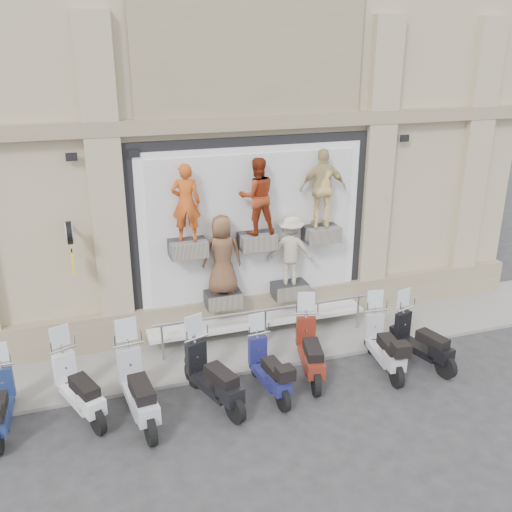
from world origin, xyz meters
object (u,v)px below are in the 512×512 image
object	(u,v)px
scooter_h	(423,332)
scooter_d	(213,366)
scooter_c	(137,378)
scooter_e	(269,360)
scooter_f	(311,341)
clock_sign_bracket	(70,240)
scooter_b	(77,378)
scooter_g	(385,336)
guard_rail	(265,328)

from	to	relation	value
scooter_h	scooter_d	bearing A→B (deg)	165.72
scooter_c	scooter_h	xyz separation A→B (m)	(5.92, 0.06, -0.11)
scooter_c	scooter_h	distance (m)	5.92
scooter_e	scooter_f	bearing A→B (deg)	11.97
clock_sign_bracket	scooter_b	bearing A→B (deg)	-94.48
scooter_b	scooter_g	bearing A→B (deg)	-24.87
clock_sign_bracket	scooter_h	size ratio (longest dim) A/B	0.55
scooter_b	scooter_f	world-z (taller)	scooter_f
scooter_h	scooter_e	bearing A→B (deg)	165.46
scooter_b	scooter_c	bearing A→B (deg)	-46.08
clock_sign_bracket	scooter_b	distance (m)	2.71
guard_rail	scooter_c	xyz separation A→B (m)	(-3.03, -1.79, 0.39)
guard_rail	scooter_b	world-z (taller)	scooter_b
scooter_d	scooter_f	world-z (taller)	scooter_d
clock_sign_bracket	scooter_c	bearing A→B (deg)	-68.88
clock_sign_bracket	guard_rail	bearing A→B (deg)	-6.84
scooter_d	scooter_h	size ratio (longest dim) A/B	1.07
guard_rail	scooter_h	world-z (taller)	scooter_h
scooter_b	scooter_h	xyz separation A→B (m)	(6.93, -0.40, -0.04)
clock_sign_bracket	scooter_g	size ratio (longest dim) A/B	0.54
scooter_c	scooter_e	distance (m)	2.50
scooter_f	scooter_g	distance (m)	1.57
scooter_d	scooter_h	world-z (taller)	scooter_d
scooter_d	scooter_e	xyz separation A→B (m)	(1.11, 0.02, -0.08)
guard_rail	clock_sign_bracket	distance (m)	4.57
scooter_b	scooter_d	size ratio (longest dim) A/B	0.98
scooter_e	scooter_d	bearing A→B (deg)	176.02
scooter_g	scooter_d	bearing A→B (deg)	-171.50
scooter_c	scooter_e	world-z (taller)	scooter_c
scooter_e	scooter_g	distance (m)	2.56
guard_rail	clock_sign_bracket	bearing A→B (deg)	173.16
scooter_b	scooter_h	bearing A→B (deg)	-24.98
scooter_c	guard_rail	bearing A→B (deg)	24.52
scooter_b	scooter_h	size ratio (longest dim) A/B	1.05
scooter_d	scooter_h	xyz separation A→B (m)	(4.54, 0.02, -0.05)
scooter_e	scooter_h	bearing A→B (deg)	-5.05
guard_rail	scooter_f	size ratio (longest dim) A/B	2.60
scooter_d	scooter_f	xyz separation A→B (m)	(2.12, 0.33, -0.01)
clock_sign_bracket	scooter_h	distance (m)	7.43
clock_sign_bracket	scooter_b	size ratio (longest dim) A/B	0.53
scooter_h	scooter_b	bearing A→B (deg)	162.15
guard_rail	scooter_f	bearing A→B (deg)	-71.56
scooter_c	scooter_e	bearing A→B (deg)	-4.68
scooter_e	scooter_g	bearing A→B (deg)	-3.66
guard_rail	scooter_c	distance (m)	3.54
scooter_f	clock_sign_bracket	bearing A→B (deg)	170.17
scooter_b	scooter_f	size ratio (longest dim) A/B	0.99
clock_sign_bracket	scooter_d	xyz separation A→B (m)	(2.26, -2.22, -2.00)
scooter_c	scooter_f	size ratio (longest dim) A/B	1.08
scooter_d	scooter_g	distance (m)	3.67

